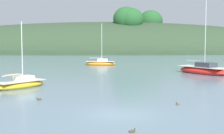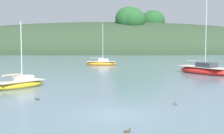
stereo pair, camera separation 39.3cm
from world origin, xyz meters
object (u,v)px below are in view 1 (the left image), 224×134
(sailboat_red_portside, at_px, (203,70))
(duck_lead, at_px, (132,131))
(mooring_buoy_outer, at_px, (224,68))
(duck_straggler, at_px, (178,104))
(duck_lone_left, at_px, (39,99))
(sailboat_teal_outer, at_px, (101,63))
(sailboat_grey_yawl, at_px, (21,84))

(sailboat_red_portside, distance_m, duck_lead, 29.73)
(sailboat_red_portside, bearing_deg, mooring_buoy_outer, 50.87)
(duck_straggler, distance_m, duck_lone_left, 10.29)
(duck_lone_left, bearing_deg, duck_lead, -54.32)
(sailboat_red_portside, height_order, duck_lead, sailboat_red_portside)
(sailboat_red_portside, bearing_deg, sailboat_teal_outer, 132.63)
(duck_straggler, bearing_deg, mooring_buoy_outer, 63.72)
(duck_lone_left, bearing_deg, sailboat_teal_outer, 82.62)
(sailboat_teal_outer, xyz_separation_m, mooring_buoy_outer, (19.22, -8.26, -0.22))
(sailboat_teal_outer, xyz_separation_m, duck_lone_left, (-4.34, -33.47, -0.29))
(sailboat_red_portside, bearing_deg, duck_straggler, -111.30)
(duck_straggler, bearing_deg, duck_lone_left, 168.20)
(sailboat_teal_outer, height_order, sailboat_grey_yawl, sailboat_teal_outer)
(sailboat_teal_outer, bearing_deg, sailboat_red_portside, -47.37)
(sailboat_teal_outer, xyz_separation_m, sailboat_red_portside, (13.77, -14.96, 0.11))
(duck_straggler, xyz_separation_m, duck_lone_left, (-10.07, 2.10, 0.00))
(sailboat_grey_yawl, height_order, duck_lone_left, sailboat_grey_yawl)
(sailboat_teal_outer, height_order, duck_straggler, sailboat_teal_outer)
(sailboat_grey_yawl, bearing_deg, duck_lead, -58.53)
(sailboat_teal_outer, xyz_separation_m, duck_lead, (1.96, -42.24, -0.29))
(sailboat_grey_yawl, height_order, duck_lead, sailboat_grey_yawl)
(sailboat_teal_outer, height_order, duck_lone_left, sailboat_teal_outer)
(sailboat_grey_yawl, bearing_deg, sailboat_teal_outer, 74.94)
(sailboat_grey_yawl, relative_size, duck_lead, 15.49)
(sailboat_red_portside, height_order, duck_lone_left, sailboat_red_portside)
(sailboat_red_portside, height_order, mooring_buoy_outer, sailboat_red_portside)
(duck_straggler, bearing_deg, sailboat_grey_yawl, 147.01)
(mooring_buoy_outer, xyz_separation_m, duck_lead, (-17.26, -33.99, -0.07))
(duck_straggler, bearing_deg, sailboat_teal_outer, 99.15)
(mooring_buoy_outer, distance_m, duck_lead, 38.12)
(sailboat_red_portside, bearing_deg, duck_lead, -113.41)
(duck_lead, relative_size, duck_lone_left, 1.01)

